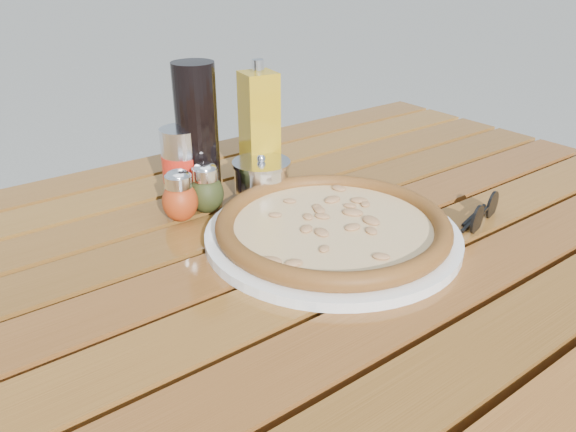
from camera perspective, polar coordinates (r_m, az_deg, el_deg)
table at (r=0.83m, az=0.83°, el=-7.04°), size 1.40×0.90×0.75m
plate at (r=0.80m, az=4.53°, el=-1.88°), size 0.43×0.43×0.01m
pizza at (r=0.79m, az=4.57°, el=-0.87°), size 0.34×0.34×0.03m
pepper_shaker at (r=0.85m, az=-10.95°, el=1.96°), size 0.06×0.06×0.08m
oregano_shaker at (r=0.87m, az=-8.32°, el=2.77°), size 0.07×0.07×0.08m
dark_bottle at (r=0.90m, az=-9.18°, el=8.31°), size 0.08×0.08×0.22m
soda_can at (r=0.92m, az=-10.60°, el=5.07°), size 0.08×0.08×0.12m
olive_oil_cruet at (r=0.97m, az=-2.93°, el=8.97°), size 0.06×0.06×0.21m
parmesan_tin at (r=0.93m, az=-2.70°, el=3.92°), size 0.12×0.12×0.07m
sunglasses at (r=0.89m, az=19.18°, el=0.28°), size 0.11×0.05×0.04m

